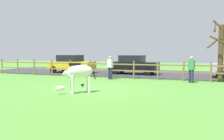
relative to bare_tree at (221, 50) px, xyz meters
The scene contains 10 objects.
ground_plane 8.47m from the bare_tree, 139.41° to the right, with size 60.00×60.00×0.00m, color #549338.
parking_asphalt 7.66m from the bare_tree, 147.71° to the left, with size 28.00×7.40×0.05m, color #38383D.
paddock_fence 6.54m from the bare_tree, behind, with size 21.82×0.11×1.28m.
bare_tree is the anchor object (origin of this frame).
zebra 9.49m from the bare_tree, 133.97° to the right, with size 1.54×1.47×1.41m.
crow_on_grass 9.01m from the bare_tree, 144.83° to the right, with size 0.22×0.10×0.20m.
parked_car_yellow 12.14m from the bare_tree, 169.72° to the left, with size 4.05×1.99×1.56m.
parked_car_black 7.09m from the bare_tree, 156.62° to the left, with size 4.06×2.01×1.56m.
visitor_left_of_tree 2.33m from the bare_tree, 147.20° to the right, with size 0.41×0.32×1.64m.
visitor_right_of_tree 7.23m from the bare_tree, behind, with size 0.41×0.32×1.64m.
Camera 1 is at (4.99, -11.55, 1.97)m, focal length 39.24 mm.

